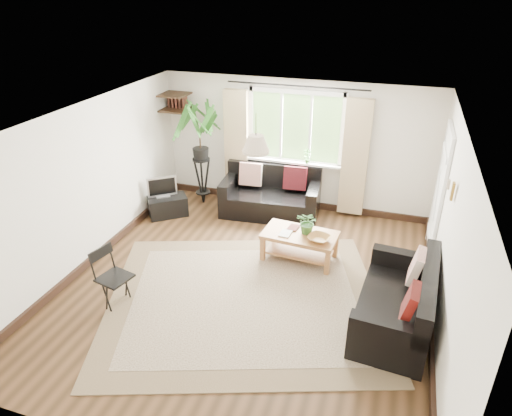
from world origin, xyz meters
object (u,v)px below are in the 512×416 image
(sofa_back, at_px, (271,193))
(coffee_table, at_px, (299,246))
(palm_stand, at_px, (201,155))
(folding_chair, at_px, (115,279))
(tv_stand, at_px, (168,206))
(sofa_right, at_px, (396,298))

(sofa_back, relative_size, coffee_table, 1.58)
(coffee_table, relative_size, palm_stand, 0.57)
(palm_stand, height_order, folding_chair, palm_stand)
(sofa_back, bearing_deg, coffee_table, -62.12)
(tv_stand, bearing_deg, folding_chair, -115.57)
(sofa_back, height_order, tv_stand, sofa_back)
(coffee_table, bearing_deg, tv_stand, 165.11)
(palm_stand, bearing_deg, sofa_right, -34.01)
(sofa_right, height_order, coffee_table, sofa_right)
(sofa_back, height_order, folding_chair, sofa_back)
(coffee_table, xyz_separation_m, palm_stand, (-2.24, 1.40, 0.76))
(sofa_back, distance_m, folding_chair, 3.40)
(coffee_table, height_order, folding_chair, folding_chair)
(palm_stand, bearing_deg, sofa_back, -2.42)
(sofa_right, bearing_deg, sofa_back, -131.84)
(sofa_back, bearing_deg, palm_stand, 172.89)
(coffee_table, xyz_separation_m, tv_stand, (-2.64, 0.70, -0.04))
(sofa_right, height_order, tv_stand, sofa_right)
(palm_stand, bearing_deg, coffee_table, -32.06)
(sofa_right, xyz_separation_m, coffee_table, (-1.47, 1.10, -0.17))
(sofa_right, relative_size, coffee_table, 1.52)
(coffee_table, height_order, palm_stand, palm_stand)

